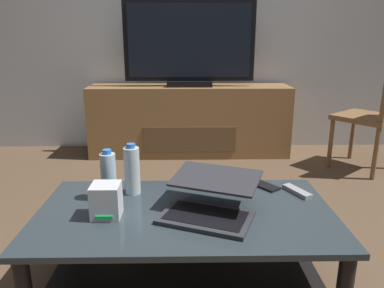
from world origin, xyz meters
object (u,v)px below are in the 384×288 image
(tv_remote, at_px, (297,192))
(cell_phone, at_px, (265,186))
(media_cabinet, at_px, (189,120))
(water_bottle_near, at_px, (109,176))
(laptop, at_px, (210,201))
(water_bottle_far, at_px, (132,170))
(dining_chair, at_px, (377,112))
(router_box, at_px, (106,201))
(television, at_px, (189,45))
(coffee_table, at_px, (185,235))

(tv_remote, bearing_deg, cell_phone, 122.13)
(media_cabinet, relative_size, water_bottle_near, 7.91)
(water_bottle_near, distance_m, cell_phone, 0.76)
(laptop, relative_size, water_bottle_far, 1.93)
(dining_chair, bearing_deg, tv_remote, -127.93)
(router_box, bearing_deg, water_bottle_far, 72.51)
(water_bottle_far, distance_m, cell_phone, 0.65)
(water_bottle_far, bearing_deg, laptop, -32.44)
(television, xyz_separation_m, router_box, (-0.36, -2.03, -0.57))
(tv_remote, bearing_deg, media_cabinet, 79.25)
(coffee_table, bearing_deg, cell_phone, 32.47)
(router_box, bearing_deg, cell_phone, 22.54)
(coffee_table, height_order, laptop, laptop)
(laptop, bearing_deg, router_box, -178.25)
(water_bottle_near, xyz_separation_m, water_bottle_far, (0.10, 0.07, 0.00))
(media_cabinet, bearing_deg, dining_chair, -18.47)
(television, height_order, router_box, television)
(media_cabinet, distance_m, laptop, 2.04)
(water_bottle_near, height_order, cell_phone, water_bottle_near)
(laptop, xyz_separation_m, water_bottle_near, (-0.45, 0.16, 0.05))
(media_cabinet, relative_size, router_box, 13.29)
(dining_chair, bearing_deg, cell_phone, -133.21)
(dining_chair, xyz_separation_m, laptop, (-1.46, -1.53, -0.06))
(router_box, distance_m, water_bottle_near, 0.18)
(dining_chair, height_order, tv_remote, dining_chair)
(coffee_table, xyz_separation_m, cell_phone, (0.40, 0.25, 0.12))
(coffee_table, xyz_separation_m, water_bottle_far, (-0.25, 0.19, 0.23))
(media_cabinet, height_order, water_bottle_near, media_cabinet)
(media_cabinet, xyz_separation_m, dining_chair, (1.52, -0.51, 0.17))
(coffee_table, relative_size, media_cabinet, 0.67)
(cell_phone, bearing_deg, television, 64.40)
(television, xyz_separation_m, laptop, (0.06, -2.02, -0.58))
(coffee_table, height_order, router_box, router_box)
(media_cabinet, bearing_deg, router_box, -99.99)
(television, relative_size, water_bottle_near, 4.98)
(coffee_table, relative_size, water_bottle_far, 5.18)
(water_bottle_near, bearing_deg, dining_chair, 35.72)
(coffee_table, distance_m, router_box, 0.37)
(television, bearing_deg, water_bottle_near, -101.64)
(water_bottle_far, bearing_deg, coffee_table, -37.41)
(media_cabinet, xyz_separation_m, water_bottle_far, (-0.29, -1.82, 0.17))
(laptop, bearing_deg, media_cabinet, 91.77)
(dining_chair, bearing_deg, television, 162.27)
(television, relative_size, dining_chair, 1.33)
(coffee_table, height_order, cell_phone, cell_phone)
(laptop, bearing_deg, water_bottle_far, 147.56)
(router_box, relative_size, water_bottle_near, 0.60)
(media_cabinet, distance_m, dining_chair, 1.62)
(coffee_table, distance_m, laptop, 0.20)
(coffee_table, relative_size, water_bottle_near, 5.34)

